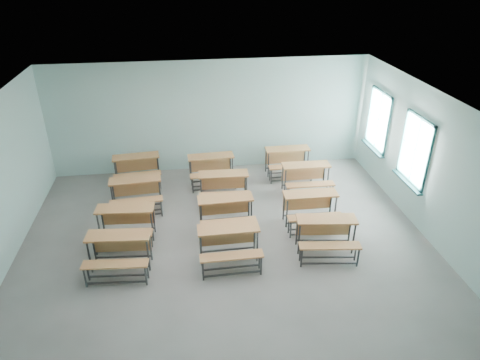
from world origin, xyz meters
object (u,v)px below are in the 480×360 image
(desk_unit_r0c0, at_px, (119,248))
(desk_unit_r0c2, at_px, (327,232))
(desk_unit_r1c0, at_px, (125,220))
(desk_unit_r2c1, at_px, (224,184))
(desk_unit_r0c1, at_px, (229,241))
(desk_unit_r3c1, at_px, (212,166))
(desk_unit_r3c2, at_px, (288,158))
(desk_unit_r1c2, at_px, (311,205))
(desk_unit_r2c2, at_px, (307,175))
(desk_unit_r1c1, at_px, (226,210))
(desk_unit_r2c0, at_px, (136,190))
(desk_unit_r3c0, at_px, (137,166))

(desk_unit_r0c0, bearing_deg, desk_unit_r0c2, 4.83)
(desk_unit_r1c0, relative_size, desk_unit_r2c1, 1.02)
(desk_unit_r1c0, bearing_deg, desk_unit_r0c1, -21.85)
(desk_unit_r3c1, xyz_separation_m, desk_unit_r3c2, (2.21, 0.19, 0.00))
(desk_unit_r1c2, bearing_deg, desk_unit_r1c0, -178.14)
(desk_unit_r0c0, relative_size, desk_unit_r1c2, 1.04)
(desk_unit_r2c1, distance_m, desk_unit_r3c1, 1.13)
(desk_unit_r2c2, xyz_separation_m, desk_unit_r3c2, (-0.23, 1.10, 0.00))
(desk_unit_r0c1, height_order, desk_unit_r1c1, same)
(desk_unit_r1c1, bearing_deg, desk_unit_r2c0, 148.78)
(desk_unit_r2c0, relative_size, desk_unit_r3c2, 1.04)
(desk_unit_r3c1, bearing_deg, desk_unit_r1c1, -89.23)
(desk_unit_r2c2, bearing_deg, desk_unit_r1c1, -147.05)
(desk_unit_r1c2, distance_m, desk_unit_r3c2, 2.59)
(desk_unit_r1c1, xyz_separation_m, desk_unit_r2c2, (2.29, 1.43, 0.00))
(desk_unit_r3c2, bearing_deg, desk_unit_r2c1, -146.90)
(desk_unit_r0c0, distance_m, desk_unit_r3c2, 5.67)
(desk_unit_r0c2, relative_size, desk_unit_r3c0, 1.02)
(desk_unit_r1c0, xyz_separation_m, desk_unit_r2c1, (2.31, 1.34, 0.00))
(desk_unit_r0c0, height_order, desk_unit_r2c2, same)
(desk_unit_r0c1, xyz_separation_m, desk_unit_r3c2, (2.13, 3.72, 0.00))
(desk_unit_r1c1, bearing_deg, desk_unit_r3c1, 92.39)
(desk_unit_r1c2, relative_size, desk_unit_r3c1, 0.98)
(desk_unit_r0c1, bearing_deg, desk_unit_r2c2, 47.55)
(desk_unit_r0c1, relative_size, desk_unit_r2c0, 0.97)
(desk_unit_r3c1, bearing_deg, desk_unit_r0c2, -61.23)
(desk_unit_r2c2, height_order, desk_unit_r3c2, same)
(desk_unit_r2c0, height_order, desk_unit_r2c1, same)
(desk_unit_r1c0, relative_size, desk_unit_r3c1, 1.02)
(desk_unit_r1c0, relative_size, desk_unit_r3c2, 1.05)
(desk_unit_r3c0, distance_m, desk_unit_r3c1, 2.06)
(desk_unit_r2c0, xyz_separation_m, desk_unit_r3c1, (1.96, 1.11, 0.00))
(desk_unit_r3c0, relative_size, desk_unit_r3c2, 1.05)
(desk_unit_r0c1, relative_size, desk_unit_r0c2, 0.94)
(desk_unit_r0c1, height_order, desk_unit_r3c2, same)
(desk_unit_r2c1, bearing_deg, desk_unit_r1c2, -31.59)
(desk_unit_r0c1, bearing_deg, desk_unit_r1c1, 86.06)
(desk_unit_r0c2, xyz_separation_m, desk_unit_r2c2, (0.30, 2.58, 0.00))
(desk_unit_r1c1, relative_size, desk_unit_r2c1, 0.99)
(desk_unit_r0c0, relative_size, desk_unit_r2c2, 1.04)
(desk_unit_r0c2, distance_m, desk_unit_r2c0, 4.74)
(desk_unit_r0c0, height_order, desk_unit_r3c1, same)
(desk_unit_r1c1, bearing_deg, desk_unit_r3c2, 49.54)
(desk_unit_r0c1, height_order, desk_unit_r1c0, same)
(desk_unit_r2c1, bearing_deg, desk_unit_r2c0, -177.38)
(desk_unit_r1c0, height_order, desk_unit_r2c1, same)
(desk_unit_r0c0, height_order, desk_unit_r0c2, same)
(desk_unit_r1c0, bearing_deg, desk_unit_r0c0, -87.44)
(desk_unit_r0c1, bearing_deg, desk_unit_r1c2, 28.42)
(desk_unit_r1c0, xyz_separation_m, desk_unit_r2c2, (4.53, 1.55, 0.00))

